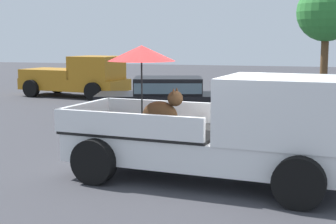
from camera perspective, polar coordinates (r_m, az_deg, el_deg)
name	(u,v)px	position (r m, az deg, el deg)	size (l,w,h in m)	color
ground_plane	(206,180)	(9.15, 4.39, -7.70)	(80.00, 80.00, 0.00)	#38383D
pickup_truck_main	(231,128)	(8.80, 7.15, -1.86)	(5.21, 2.65, 2.41)	black
pickup_truck_red	(78,77)	(22.43, -10.24, 3.95)	(5.00, 2.68, 1.80)	black
parked_sedan_far	(166,96)	(15.85, -0.22, 1.86)	(4.62, 2.88, 1.33)	black
tree_by_lot	(326,13)	(22.63, 17.59, 10.72)	(2.50, 2.50, 4.92)	brown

